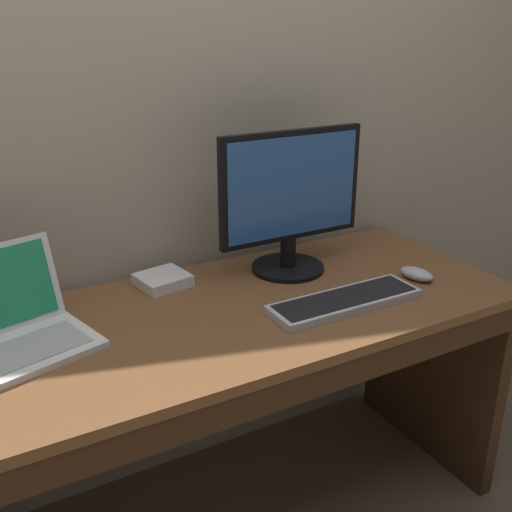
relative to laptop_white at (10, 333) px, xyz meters
name	(u,v)px	position (x,y,z in m)	size (l,w,h in m)	color
desk	(216,386)	(0.50, -0.07, -0.27)	(1.74, 0.67, 0.75)	brown
laptop_white	(10,333)	(0.00, 0.00, 0.00)	(0.41, 0.35, 0.23)	white
external_monitor	(291,202)	(0.83, 0.09, 0.18)	(0.47, 0.23, 0.44)	black
wired_keyboard	(345,301)	(0.84, -0.19, -0.03)	(0.44, 0.13, 0.02)	#BCBCC1
computer_mouse	(417,274)	(1.13, -0.16, -0.03)	(0.06, 0.11, 0.04)	#B7B7BC
external_drive_box	(163,280)	(0.45, 0.18, -0.03)	(0.14, 0.13, 0.03)	silver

